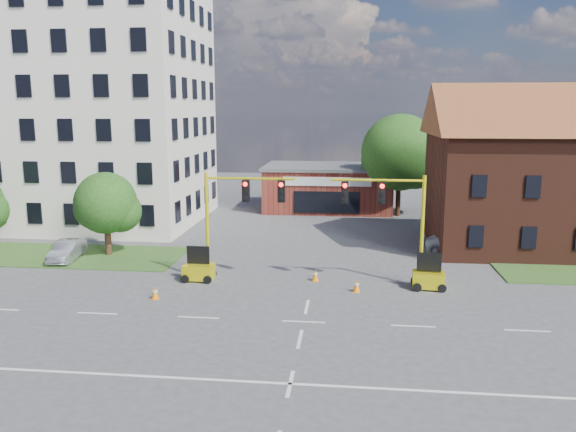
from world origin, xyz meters
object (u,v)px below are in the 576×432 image
at_px(trailer_east, 428,278).
at_px(signal_mast_east, 392,216).
at_px(signal_mast_west, 236,213).
at_px(trailer_west, 199,270).
at_px(pickup_white, 467,245).

bearing_deg(trailer_east, signal_mast_east, 173.55).
relative_size(signal_mast_west, signal_mast_east, 1.00).
xyz_separation_m(trailer_west, pickup_white, (16.41, 7.21, 0.13)).
bearing_deg(signal_mast_east, trailer_west, -178.53).
bearing_deg(trailer_west, trailer_east, 0.77).
xyz_separation_m(signal_mast_west, signal_mast_east, (8.71, 0.00, 0.00)).
distance_m(signal_mast_west, trailer_west, 3.96).
bearing_deg(pickup_white, signal_mast_west, 135.91).
bearing_deg(signal_mast_west, trailer_east, -2.19).
xyz_separation_m(signal_mast_east, pickup_white, (5.55, 6.93, -3.19)).
height_order(signal_mast_east, trailer_west, signal_mast_east).
relative_size(signal_mast_east, trailer_east, 3.22).
bearing_deg(trailer_east, trailer_west, -175.63).
relative_size(trailer_east, pickup_white, 0.37).
relative_size(signal_mast_west, pickup_white, 1.18).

